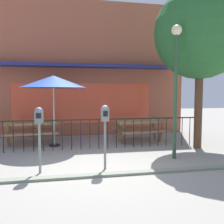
% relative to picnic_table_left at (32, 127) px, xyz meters
% --- Properties ---
extents(ground, '(40.00, 40.00, 0.00)m').
position_rel_picnic_table_left_xyz_m(ground, '(1.93, -3.15, -0.61)').
color(ground, gray).
extents(pub_storefront, '(8.88, 1.22, 5.63)m').
position_rel_picnic_table_left_xyz_m(pub_storefront, '(1.93, 1.72, 2.19)').
color(pub_storefront, brown).
rests_on(pub_storefront, ground).
extents(patio_fence_front, '(7.49, 0.04, 0.97)m').
position_rel_picnic_table_left_xyz_m(patio_fence_front, '(1.93, -1.17, 0.05)').
color(patio_fence_front, black).
rests_on(patio_fence_front, ground).
extents(picnic_table_left, '(1.93, 1.53, 0.79)m').
position_rel_picnic_table_left_xyz_m(picnic_table_left, '(0.00, 0.00, 0.00)').
color(picnic_table_left, '#A07944').
rests_on(picnic_table_left, ground).
extents(picnic_table_right, '(1.94, 1.55, 0.79)m').
position_rel_picnic_table_left_xyz_m(picnic_table_right, '(3.85, -0.29, 0.00)').
color(picnic_table_right, '#98754C').
rests_on(picnic_table_right, ground).
extents(patio_umbrella, '(2.17, 2.17, 2.37)m').
position_rel_picnic_table_left_xyz_m(patio_umbrella, '(0.80, -0.48, 1.54)').
color(patio_umbrella, black).
rests_on(patio_umbrella, ground).
extents(parking_meter_near, '(0.18, 0.17, 1.48)m').
position_rel_picnic_table_left_xyz_m(parking_meter_near, '(0.60, -3.26, 0.53)').
color(parking_meter_near, gray).
rests_on(parking_meter_near, ground).
extents(parking_meter_far, '(0.18, 0.17, 1.51)m').
position_rel_picnic_table_left_xyz_m(parking_meter_far, '(2.08, -3.23, 0.56)').
color(parking_meter_far, slate).
rests_on(parking_meter_far, ground).
extents(street_tree, '(2.92, 2.92, 5.15)m').
position_rel_picnic_table_left_xyz_m(street_tree, '(5.40, -1.63, 3.06)').
color(street_tree, brown).
rests_on(street_tree, ground).
extents(street_lamp, '(0.28, 0.28, 3.58)m').
position_rel_picnic_table_left_xyz_m(street_lamp, '(4.09, -2.68, 1.76)').
color(street_lamp, '#294B2F').
rests_on(street_lamp, ground).
extents(curb_edge, '(12.44, 0.20, 0.11)m').
position_rel_picnic_table_left_xyz_m(curb_edge, '(1.93, -3.72, -0.61)').
color(curb_edge, gray).
rests_on(curb_edge, ground).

